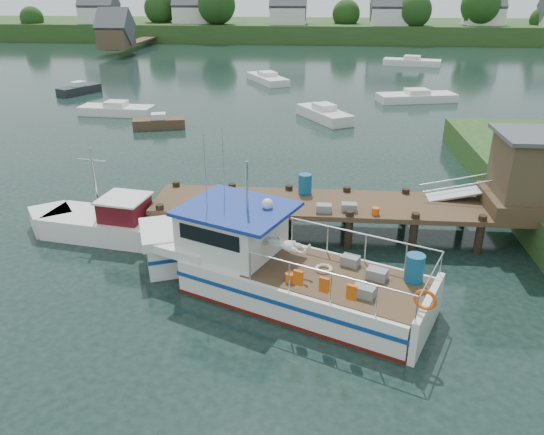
# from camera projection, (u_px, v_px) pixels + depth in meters

# --- Properties ---
(ground_plane) EXTENTS (160.00, 160.00, 0.00)m
(ground_plane) POSITION_uv_depth(u_px,v_px,m) (299.00, 232.00, 22.39)
(ground_plane) COLOR black
(far_shore) EXTENTS (140.00, 42.55, 9.22)m
(far_shore) POSITION_uv_depth(u_px,v_px,m) (317.00, 27.00, 96.44)
(far_shore) COLOR #2D4C1F
(far_shore) RESTS_ON ground
(dock) EXTENTS (16.60, 3.00, 4.78)m
(dock) POSITION_uv_depth(u_px,v_px,m) (464.00, 187.00, 20.97)
(dock) COLOR #4A3523
(dock) RESTS_ON ground
(lobster_boat) EXTENTS (10.74, 6.74, 5.36)m
(lobster_boat) POSITION_uv_depth(u_px,v_px,m) (268.00, 265.00, 17.79)
(lobster_boat) COLOR silver
(lobster_boat) RESTS_ON ground
(work_boat) EXTENTS (7.22, 3.15, 3.77)m
(work_boat) POSITION_uv_depth(u_px,v_px,m) (109.00, 223.00, 21.80)
(work_boat) COLOR silver
(work_boat) RESTS_ON ground
(moored_rowboat) EXTENTS (3.85, 2.14, 1.06)m
(moored_rowboat) POSITION_uv_depth(u_px,v_px,m) (159.00, 123.00, 38.07)
(moored_rowboat) COLOR #4A3523
(moored_rowboat) RESTS_ON ground
(moored_far) EXTENTS (7.31, 3.92, 1.18)m
(moored_far) POSITION_uv_depth(u_px,v_px,m) (412.00, 62.00, 66.31)
(moored_far) COLOR silver
(moored_far) RESTS_ON ground
(moored_a) EXTENTS (5.85, 2.30, 1.06)m
(moored_a) POSITION_uv_depth(u_px,v_px,m) (117.00, 110.00, 41.91)
(moored_a) COLOR silver
(moored_a) RESTS_ON ground
(moored_b) EXTENTS (4.42, 5.71, 1.22)m
(moored_b) POSITION_uv_depth(u_px,v_px,m) (324.00, 114.00, 40.31)
(moored_b) COLOR silver
(moored_b) RESTS_ON ground
(moored_c) EXTENTS (7.12, 3.78, 1.07)m
(moored_c) POSITION_uv_depth(u_px,v_px,m) (416.00, 97.00, 46.50)
(moored_c) COLOR silver
(moored_c) RESTS_ON ground
(moored_d) EXTENTS (5.01, 6.73, 1.10)m
(moored_d) POSITION_uv_depth(u_px,v_px,m) (267.00, 78.00, 55.19)
(moored_d) COLOR silver
(moored_d) RESTS_ON ground
(moored_e) EXTENTS (3.22, 4.28, 1.14)m
(moored_e) POSITION_uv_depth(u_px,v_px,m) (79.00, 89.00, 49.61)
(moored_e) COLOR black
(moored_e) RESTS_ON ground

